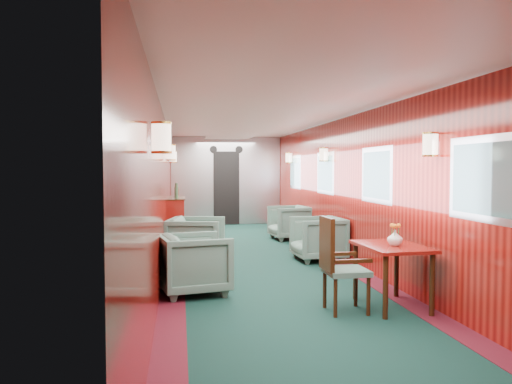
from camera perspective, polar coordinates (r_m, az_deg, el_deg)
room at (r=7.80m, az=0.54°, el=3.39°), size 12.00×12.10×2.40m
bulkhead at (r=13.68m, az=-3.43°, el=1.23°), size 2.98×0.17×2.39m
windows_right at (r=8.41m, az=10.33°, el=2.04°), size 0.02×8.60×0.80m
wall_sconces at (r=8.36m, az=-0.08°, el=4.41°), size 2.97×7.97×0.25m
dining_table at (r=5.77m, az=15.26°, el=-6.95°), size 0.69×0.95×0.70m
side_chair at (r=5.46m, az=9.30°, el=-7.76°), size 0.47×0.49×1.03m
credenza at (r=9.77m, az=-9.17°, el=-3.44°), size 0.34×1.09×1.26m
flower_vase at (r=5.70m, az=15.60°, el=-5.07°), size 0.19×0.19×0.17m
armchair_left_near at (r=6.25m, az=-7.05°, el=-8.13°), size 0.96×0.94×0.74m
armchair_left_far at (r=8.00m, az=-6.82°, el=-5.61°), size 1.01×0.99×0.77m
armchair_right_near at (r=8.45m, az=7.09°, el=-5.30°), size 0.86×0.84×0.74m
armchair_right_far at (r=10.85m, az=3.84°, el=-3.49°), size 0.90×0.88×0.74m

